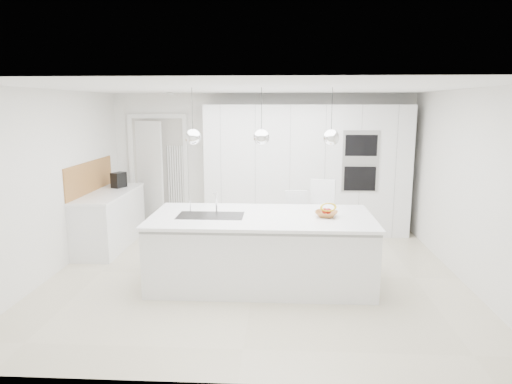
# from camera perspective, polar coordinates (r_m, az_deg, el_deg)

# --- Properties ---
(floor) EXTENTS (5.50, 5.50, 0.00)m
(floor) POSITION_cam_1_polar(r_m,az_deg,el_deg) (6.36, -0.15, -10.30)
(floor) COLOR beige
(floor) RESTS_ON ground
(wall_back) EXTENTS (5.50, 0.00, 5.50)m
(wall_back) POSITION_cam_1_polar(r_m,az_deg,el_deg) (8.49, 0.81, 3.77)
(wall_back) COLOR white
(wall_back) RESTS_ON ground
(wall_left) EXTENTS (0.00, 5.00, 5.00)m
(wall_left) POSITION_cam_1_polar(r_m,az_deg,el_deg) (6.76, -24.12, 1.01)
(wall_left) COLOR white
(wall_left) RESTS_ON ground
(ceiling) EXTENTS (5.50, 5.50, 0.00)m
(ceiling) POSITION_cam_1_polar(r_m,az_deg,el_deg) (5.94, -0.16, 12.84)
(ceiling) COLOR white
(ceiling) RESTS_ON wall_back
(tall_cabinets) EXTENTS (3.60, 0.60, 2.30)m
(tall_cabinets) POSITION_cam_1_polar(r_m,az_deg,el_deg) (8.22, 6.31, 2.76)
(tall_cabinets) COLOR white
(tall_cabinets) RESTS_ON floor
(oven_stack) EXTENTS (0.62, 0.04, 1.05)m
(oven_stack) POSITION_cam_1_polar(r_m,az_deg,el_deg) (7.99, 12.93, 3.77)
(oven_stack) COLOR #A5A5A8
(oven_stack) RESTS_ON tall_cabinets
(doorway_frame) EXTENTS (1.11, 0.08, 2.13)m
(doorway_frame) POSITION_cam_1_polar(r_m,az_deg,el_deg) (8.79, -12.02, 2.29)
(doorway_frame) COLOR white
(doorway_frame) RESTS_ON floor
(hallway_door) EXTENTS (0.76, 0.38, 2.00)m
(hallway_door) POSITION_cam_1_polar(r_m,az_deg,el_deg) (8.82, -13.67, 2.11)
(hallway_door) COLOR white
(hallway_door) RESTS_ON floor
(radiator) EXTENTS (0.32, 0.04, 1.40)m
(radiator) POSITION_cam_1_polar(r_m,az_deg,el_deg) (8.73, -9.96, 1.14)
(radiator) COLOR white
(radiator) RESTS_ON floor
(left_base_cabinets) EXTENTS (0.60, 1.80, 0.86)m
(left_base_cabinets) POSITION_cam_1_polar(r_m,az_deg,el_deg) (7.87, -17.76, -3.39)
(left_base_cabinets) COLOR white
(left_base_cabinets) RESTS_ON floor
(left_worktop) EXTENTS (0.62, 1.82, 0.04)m
(left_worktop) POSITION_cam_1_polar(r_m,az_deg,el_deg) (7.78, -17.95, -0.17)
(left_worktop) COLOR white
(left_worktop) RESTS_ON left_base_cabinets
(oak_backsplash) EXTENTS (0.02, 1.80, 0.50)m
(oak_backsplash) POSITION_cam_1_polar(r_m,az_deg,el_deg) (7.84, -20.03, 1.79)
(oak_backsplash) COLOR #AE763C
(oak_backsplash) RESTS_ON wall_left
(island_base) EXTENTS (2.80, 1.20, 0.86)m
(island_base) POSITION_cam_1_polar(r_m,az_deg,el_deg) (5.93, 0.66, -7.48)
(island_base) COLOR white
(island_base) RESTS_ON floor
(island_worktop) EXTENTS (2.84, 1.40, 0.04)m
(island_worktop) POSITION_cam_1_polar(r_m,az_deg,el_deg) (5.85, 0.69, -3.13)
(island_worktop) COLOR white
(island_worktop) RESTS_ON island_base
(island_sink) EXTENTS (0.84, 0.44, 0.18)m
(island_sink) POSITION_cam_1_polar(r_m,az_deg,el_deg) (5.88, -5.69, -3.72)
(island_sink) COLOR #3F3F42
(island_sink) RESTS_ON island_worktop
(island_tap) EXTENTS (0.02, 0.02, 0.30)m
(island_tap) POSITION_cam_1_polar(r_m,az_deg,el_deg) (6.01, -4.97, -1.13)
(island_tap) COLOR white
(island_tap) RESTS_ON island_worktop
(pendant_left) EXTENTS (0.20, 0.20, 0.20)m
(pendant_left) POSITION_cam_1_polar(r_m,az_deg,el_deg) (5.74, -7.88, 6.82)
(pendant_left) COLOR white
(pendant_left) RESTS_ON ceiling
(pendant_mid) EXTENTS (0.20, 0.20, 0.20)m
(pendant_mid) POSITION_cam_1_polar(r_m,az_deg,el_deg) (5.64, 0.69, 6.85)
(pendant_mid) COLOR white
(pendant_mid) RESTS_ON ceiling
(pendant_right) EXTENTS (0.20, 0.20, 0.20)m
(pendant_right) POSITION_cam_1_polar(r_m,az_deg,el_deg) (5.67, 9.36, 6.73)
(pendant_right) COLOR white
(pendant_right) RESTS_ON ceiling
(fruit_bowl) EXTENTS (0.35, 0.35, 0.07)m
(fruit_bowl) POSITION_cam_1_polar(r_m,az_deg,el_deg) (5.83, 8.78, -2.74)
(fruit_bowl) COLOR #AE763C
(fruit_bowl) RESTS_ON island_worktop
(espresso_machine) EXTENTS (0.24, 0.28, 0.26)m
(espresso_machine) POSITION_cam_1_polar(r_m,az_deg,el_deg) (8.15, -16.78, 1.45)
(espresso_machine) COLOR black
(espresso_machine) RESTS_ON left_worktop
(bar_stool_left) EXTENTS (0.35, 0.48, 1.03)m
(bar_stool_left) POSITION_cam_1_polar(r_m,az_deg,el_deg) (6.83, 4.99, -4.33)
(bar_stool_left) COLOR white
(bar_stool_left) RESTS_ON floor
(bar_stool_right) EXTENTS (0.52, 0.63, 1.18)m
(bar_stool_right) POSITION_cam_1_polar(r_m,az_deg,el_deg) (6.88, 8.37, -3.59)
(bar_stool_right) COLOR white
(bar_stool_right) RESTS_ON floor
(apple_a) EXTENTS (0.08, 0.08, 0.08)m
(apple_a) POSITION_cam_1_polar(r_m,az_deg,el_deg) (5.85, 9.03, -2.37)
(apple_a) COLOR #AB231D
(apple_a) RESTS_ON fruit_bowl
(apple_b) EXTENTS (0.08, 0.08, 0.08)m
(apple_b) POSITION_cam_1_polar(r_m,az_deg,el_deg) (5.86, 8.60, -2.35)
(apple_b) COLOR #AB231D
(apple_b) RESTS_ON fruit_bowl
(banana_bunch) EXTENTS (0.25, 0.18, 0.23)m
(banana_bunch) POSITION_cam_1_polar(r_m,az_deg,el_deg) (5.82, 9.03, -1.90)
(banana_bunch) COLOR yellow
(banana_bunch) RESTS_ON fruit_bowl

